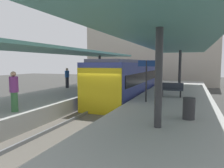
# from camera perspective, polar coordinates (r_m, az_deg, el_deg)

# --- Properties ---
(ground_plane) EXTENTS (80.00, 80.00, 0.00)m
(ground_plane) POSITION_cam_1_polar(r_m,az_deg,el_deg) (13.01, -1.62, -8.01)
(ground_plane) COLOR #383835
(platform_left) EXTENTS (4.40, 28.00, 1.00)m
(platform_left) POSITION_cam_1_polar(r_m,az_deg,el_deg) (14.74, -15.49, -4.62)
(platform_left) COLOR #9E9E99
(platform_left) RESTS_ON ground_plane
(platform_right) EXTENTS (4.40, 28.00, 1.00)m
(platform_right) POSITION_cam_1_polar(r_m,az_deg,el_deg) (12.03, 15.51, -6.91)
(platform_right) COLOR #9E9E99
(platform_right) RESTS_ON ground_plane
(track_ballast) EXTENTS (3.20, 28.00, 0.20)m
(track_ballast) POSITION_cam_1_polar(r_m,az_deg,el_deg) (12.99, -1.62, -7.58)
(track_ballast) COLOR #59544C
(track_ballast) RESTS_ON ground_plane
(rail_near_side) EXTENTS (0.08, 28.00, 0.14)m
(rail_near_side) POSITION_cam_1_polar(r_m,az_deg,el_deg) (13.23, -4.53, -6.60)
(rail_near_side) COLOR slate
(rail_near_side) RESTS_ON track_ballast
(rail_far_side) EXTENTS (0.08, 28.00, 0.14)m
(rail_far_side) POSITION_cam_1_polar(r_m,az_deg,el_deg) (12.70, 1.41, -7.10)
(rail_far_side) COLOR slate
(rail_far_side) RESTS_ON track_ballast
(commuter_train) EXTENTS (2.78, 11.62, 3.10)m
(commuter_train) POSITION_cam_1_polar(r_m,az_deg,el_deg) (17.19, 4.34, 1.13)
(commuter_train) COLOR #38428C
(commuter_train) RESTS_ON track_ballast
(canopy_left) EXTENTS (4.18, 21.00, 2.97)m
(canopy_left) POSITION_cam_1_polar(r_m,az_deg,el_deg) (15.69, -12.78, 8.38)
(canopy_left) COLOR #333335
(canopy_left) RESTS_ON platform_left
(canopy_right) EXTENTS (4.18, 21.00, 3.33)m
(canopy_right) POSITION_cam_1_polar(r_m,az_deg,el_deg) (13.20, 16.49, 10.34)
(canopy_right) COLOR #333335
(canopy_right) RESTS_ON platform_right
(platform_bench) EXTENTS (1.40, 0.41, 0.86)m
(platform_bench) POSITION_cam_1_polar(r_m,az_deg,el_deg) (13.63, 15.59, -1.34)
(platform_bench) COLOR black
(platform_bench) RESTS_ON platform_right
(platform_sign) EXTENTS (0.90, 0.08, 2.21)m
(platform_sign) POSITION_cam_1_polar(r_m,az_deg,el_deg) (11.43, 9.19, 3.33)
(platform_sign) COLOR #262628
(platform_sign) RESTS_ON platform_right
(litter_bin) EXTENTS (0.44, 0.44, 0.80)m
(litter_bin) POSITION_cam_1_polar(r_m,az_deg,el_deg) (8.38, 19.86, -6.17)
(litter_bin) COLOR #2D2D30
(litter_bin) RESTS_ON platform_right
(passenger_near_bench) EXTENTS (0.36, 0.36, 1.72)m
(passenger_near_bench) POSITION_cam_1_polar(r_m,az_deg,el_deg) (9.92, -24.72, -1.68)
(passenger_near_bench) COLOR #386B3D
(passenger_near_bench) RESTS_ON platform_left
(passenger_mid_platform) EXTENTS (0.36, 0.36, 1.66)m
(passenger_mid_platform) POSITION_cam_1_polar(r_m,az_deg,el_deg) (18.21, -11.92, 1.69)
(passenger_mid_platform) COLOR #232328
(passenger_mid_platform) RESTS_ON platform_left
(passenger_far_end) EXTENTS (0.36, 0.36, 1.67)m
(passenger_far_end) POSITION_cam_1_polar(r_m,az_deg,el_deg) (17.65, -6.27, 1.68)
(passenger_far_end) COLOR maroon
(passenger_far_end) RESTS_ON platform_left
(station_building_backdrop) EXTENTS (18.00, 6.00, 11.00)m
(station_building_backdrop) POSITION_cam_1_polar(r_m,az_deg,el_deg) (32.31, 10.46, 9.83)
(station_building_backdrop) COLOR #A89E8E
(station_building_backdrop) RESTS_ON ground_plane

